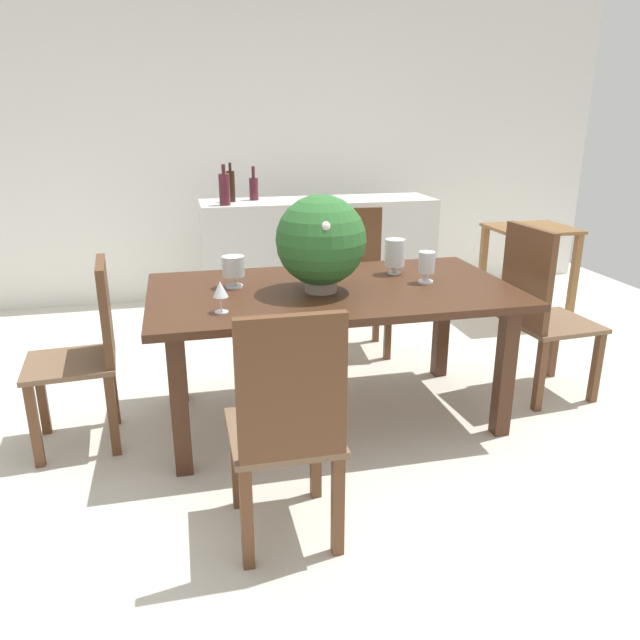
# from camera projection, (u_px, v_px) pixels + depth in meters

# --- Properties ---
(ground_plane) EXTENTS (7.04, 7.04, 0.00)m
(ground_plane) POSITION_uv_depth(u_px,v_px,m) (333.00, 418.00, 3.39)
(ground_plane) COLOR silver
(back_wall) EXTENTS (6.40, 0.10, 2.60)m
(back_wall) POSITION_uv_depth(u_px,v_px,m) (261.00, 150.00, 5.37)
(back_wall) COLOR white
(back_wall) RESTS_ON ground
(dining_table) EXTENTS (1.89, 1.05, 0.74)m
(dining_table) POSITION_uv_depth(u_px,v_px,m) (332.00, 304.00, 3.22)
(dining_table) COLOR #422616
(dining_table) RESTS_ON ground
(chair_far_right) EXTENTS (0.44, 0.45, 0.99)m
(chair_far_right) POSITION_uv_depth(u_px,v_px,m) (357.00, 274.00, 4.28)
(chair_far_right) COLOR brown
(chair_far_right) RESTS_ON ground
(chair_head_end) EXTENTS (0.46, 0.44, 0.94)m
(chair_head_end) POSITION_uv_depth(u_px,v_px,m) (89.00, 347.00, 3.00)
(chair_head_end) COLOR brown
(chair_head_end) RESTS_ON ground
(chair_near_left) EXTENTS (0.42, 0.46, 0.98)m
(chair_near_left) POSITION_uv_depth(u_px,v_px,m) (287.00, 423.00, 2.23)
(chair_near_left) COLOR brown
(chair_near_left) RESTS_ON ground
(chair_foot_end) EXTENTS (0.49, 0.49, 1.02)m
(chair_foot_end) POSITION_uv_depth(u_px,v_px,m) (538.00, 306.00, 3.51)
(chair_foot_end) COLOR brown
(chair_foot_end) RESTS_ON ground
(flower_centerpiece) EXTENTS (0.45, 0.45, 0.49)m
(flower_centerpiece) POSITION_uv_depth(u_px,v_px,m) (321.00, 241.00, 3.04)
(flower_centerpiece) COLOR gray
(flower_centerpiece) RESTS_ON dining_table
(crystal_vase_left) EXTENTS (0.12, 0.12, 0.17)m
(crystal_vase_left) POSITION_uv_depth(u_px,v_px,m) (233.00, 268.00, 3.17)
(crystal_vase_left) COLOR silver
(crystal_vase_left) RESTS_ON dining_table
(crystal_vase_center_near) EXTENTS (0.09, 0.09, 0.17)m
(crystal_vase_center_near) POSITION_uv_depth(u_px,v_px,m) (427.00, 264.00, 3.25)
(crystal_vase_center_near) COLOR silver
(crystal_vase_center_near) RESTS_ON dining_table
(crystal_vase_right) EXTENTS (0.11, 0.11, 0.20)m
(crystal_vase_right) POSITION_uv_depth(u_px,v_px,m) (395.00, 253.00, 3.43)
(crystal_vase_right) COLOR silver
(crystal_vase_right) RESTS_ON dining_table
(wine_glass) EXTENTS (0.07, 0.07, 0.15)m
(wine_glass) POSITION_uv_depth(u_px,v_px,m) (220.00, 290.00, 2.76)
(wine_glass) COLOR silver
(wine_glass) RESTS_ON dining_table
(kitchen_counter) EXTENTS (1.87, 0.51, 0.95)m
(kitchen_counter) POSITION_uv_depth(u_px,v_px,m) (319.00, 258.00, 5.01)
(kitchen_counter) COLOR silver
(kitchen_counter) RESTS_ON ground
(wine_bottle_dark) EXTENTS (0.06, 0.06, 0.29)m
(wine_bottle_dark) POSITION_uv_depth(u_px,v_px,m) (231.00, 186.00, 4.70)
(wine_bottle_dark) COLOR black
(wine_bottle_dark) RESTS_ON kitchen_counter
(wine_bottle_amber) EXTENTS (0.07, 0.07, 0.26)m
(wine_bottle_amber) POSITION_uv_depth(u_px,v_px,m) (254.00, 188.00, 4.80)
(wine_bottle_amber) COLOR #511E28
(wine_bottle_amber) RESTS_ON kitchen_counter
(wine_bottle_clear) EXTENTS (0.08, 0.08, 0.30)m
(wine_bottle_clear) POSITION_uv_depth(u_px,v_px,m) (224.00, 189.00, 4.52)
(wine_bottle_clear) COLOR #511E28
(wine_bottle_clear) RESTS_ON kitchen_counter
(side_table) EXTENTS (0.62, 0.54, 0.76)m
(side_table) POSITION_uv_depth(u_px,v_px,m) (529.00, 251.00, 4.82)
(side_table) COLOR brown
(side_table) RESTS_ON ground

